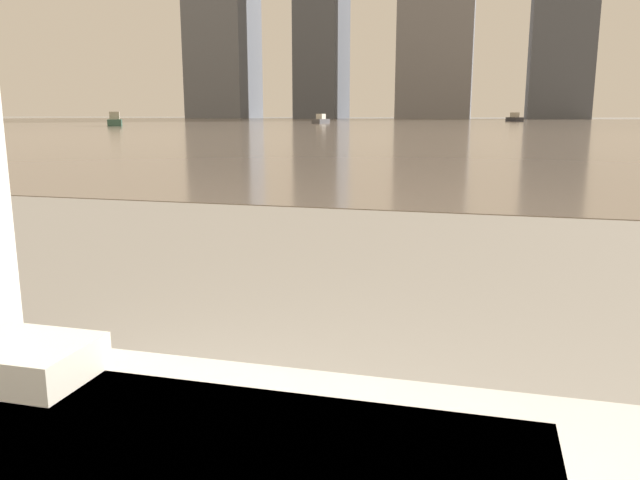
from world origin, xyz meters
TOP-DOWN VIEW (x-y plane):
  - towel_stack at (-0.23, 0.87)m, footprint 0.28×0.22m
  - harbor_water at (0.00, 62.00)m, footprint 180.00×110.00m
  - harbor_boat_1 at (-15.96, 62.77)m, footprint 1.31×2.74m
  - harbor_boat_2 at (-29.83, 47.10)m, footprint 2.55×3.28m
  - harbor_boat_5 at (3.84, 83.66)m, footprint 2.11×3.15m

SIDE VIEW (x-z plane):
  - harbor_water at x=0.00m, z-range 0.00..0.01m
  - harbor_boat_1 at x=-15.96m, z-range -0.14..0.85m
  - harbor_boat_5 at x=3.84m, z-range -0.16..0.97m
  - harbor_boat_2 at x=-29.83m, z-range -0.17..1.02m
  - towel_stack at x=-0.23m, z-range 0.57..0.65m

